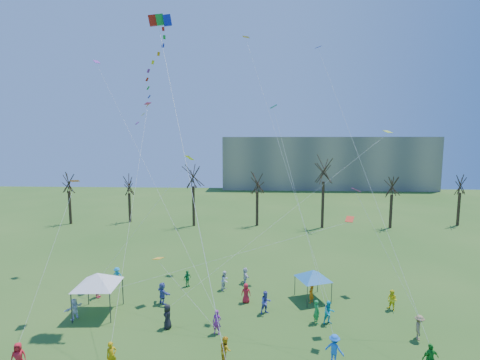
{
  "coord_description": "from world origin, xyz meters",
  "views": [
    {
      "loc": [
        1.63,
        -18.12,
        13.65
      ],
      "look_at": [
        0.46,
        5.0,
        11.0
      ],
      "focal_mm": 25.0,
      "sensor_mm": 36.0,
      "label": 1
    }
  ],
  "objects_px": {
    "big_box_kite": "(155,78)",
    "distant_building": "(326,163)",
    "canopy_tent_blue": "(313,274)",
    "canopy_tent_white": "(98,279)"
  },
  "relations": [
    {
      "from": "big_box_kite",
      "to": "canopy_tent_blue",
      "type": "height_order",
      "value": "big_box_kite"
    },
    {
      "from": "distant_building",
      "to": "big_box_kite",
      "type": "height_order",
      "value": "big_box_kite"
    },
    {
      "from": "distant_building",
      "to": "canopy_tent_blue",
      "type": "bearing_deg",
      "value": -102.1
    },
    {
      "from": "canopy_tent_white",
      "to": "distant_building",
      "type": "bearing_deg",
      "value": 66.39
    },
    {
      "from": "big_box_kite",
      "to": "distant_building",
      "type": "bearing_deg",
      "value": 69.41
    },
    {
      "from": "canopy_tent_white",
      "to": "canopy_tent_blue",
      "type": "xyz_separation_m",
      "value": [
        17.48,
        3.26,
        -0.59
      ]
    },
    {
      "from": "big_box_kite",
      "to": "canopy_tent_white",
      "type": "xyz_separation_m",
      "value": [
        -4.89,
        -0.69,
        -15.62
      ]
    },
    {
      "from": "distant_building",
      "to": "canopy_tent_white",
      "type": "bearing_deg",
      "value": -113.61
    },
    {
      "from": "distant_building",
      "to": "big_box_kite",
      "type": "xyz_separation_m",
      "value": [
        -28.05,
        -74.67,
        10.95
      ]
    },
    {
      "from": "distant_building",
      "to": "canopy_tent_blue",
      "type": "relative_size",
      "value": 18.06
    }
  ]
}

